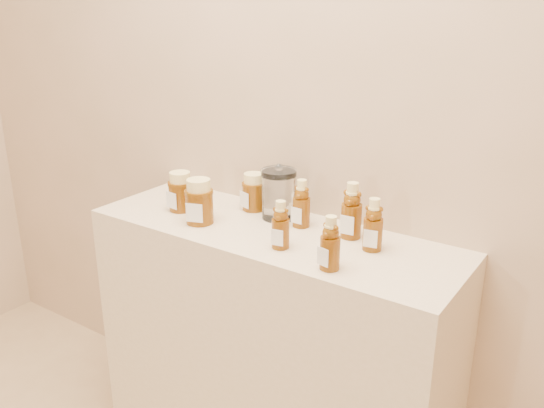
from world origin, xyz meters
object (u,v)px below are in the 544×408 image
Objects in this scene: bear_bottle_back_left at (302,200)px; bear_bottle_front_left at (281,222)px; glass_canister at (279,192)px; display_table at (271,354)px; honey_jar_left at (181,191)px.

bear_bottle_front_left is at bearing -76.06° from bear_bottle_back_left.
bear_bottle_back_left is 0.18m from bear_bottle_front_left.
glass_canister reaches higher than bear_bottle_front_left.
display_table is 0.62m from honey_jar_left.
honey_jar_left is 0.75× the size of glass_canister.
bear_bottle_front_left reaches higher than display_table.
bear_bottle_front_left is (0.04, -0.17, -0.01)m from bear_bottle_back_left.
bear_bottle_back_left is at bearing 90.46° from bear_bottle_front_left.
bear_bottle_front_left is 0.45m from honey_jar_left.
display_table is at bearing 124.93° from bear_bottle_front_left.
bear_bottle_front_left reaches higher than honey_jar_left.
bear_bottle_back_left reaches higher than display_table.
bear_bottle_front_left is 0.24m from glass_canister.
honey_jar_left is at bearing -158.06° from glass_canister.
glass_canister is (-0.04, 0.10, 0.54)m from display_table.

